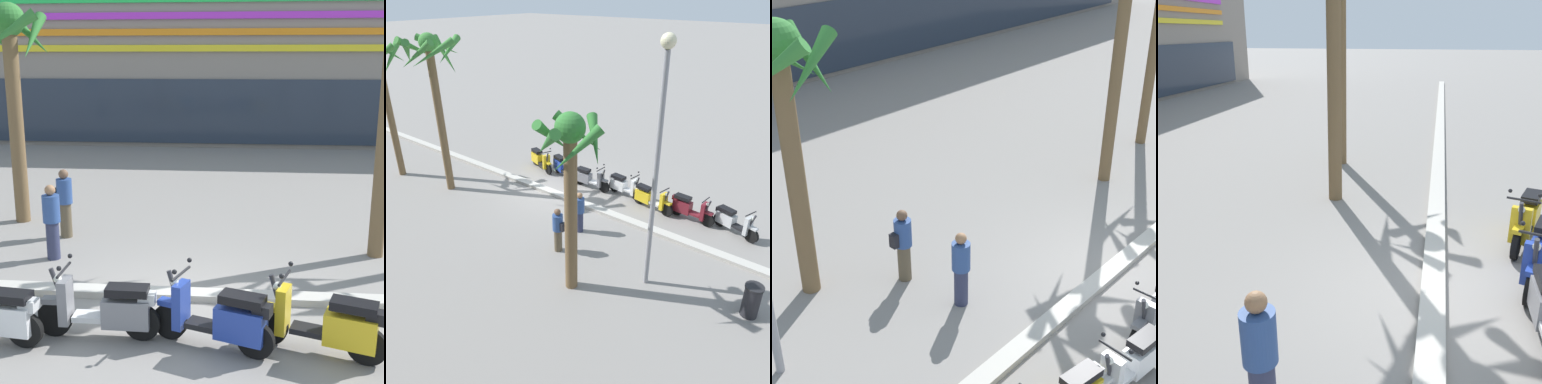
{
  "view_description": "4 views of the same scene",
  "coord_description": "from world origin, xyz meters",
  "views": [
    {
      "loc": [
        0.93,
        -8.04,
        3.94
      ],
      "look_at": [
        -0.02,
        2.37,
        1.34
      ],
      "focal_mm": 50.89,
      "sensor_mm": 36.0,
      "label": 1
    },
    {
      "loc": [
        -10.18,
        11.42,
        7.69
      ],
      "look_at": [
        -2.49,
        1.69,
        1.37
      ],
      "focal_mm": 37.33,
      "sensor_mm": 36.0,
      "label": 2
    },
    {
      "loc": [
        -9.24,
        -4.01,
        6.89
      ],
      "look_at": [
        -1.31,
        3.2,
        1.35
      ],
      "focal_mm": 54.88,
      "sensor_mm": 36.0,
      "label": 3
    },
    {
      "loc": [
        -6.03,
        0.45,
        3.71
      ],
      "look_at": [
        0.43,
        1.71,
        1.37
      ],
      "focal_mm": 42.3,
      "sensor_mm": 36.0,
      "label": 4
    }
  ],
  "objects": [
    {
      "name": "pedestrian_by_palm_tree",
      "position": [
        -2.77,
        1.95,
        0.79
      ],
      "size": [
        0.34,
        0.34,
        1.52
      ],
      "color": "#2D3351",
      "rests_on": "ground"
    },
    {
      "name": "palm_tree_by_mall_entrance",
      "position": [
        6.71,
        3.21,
        4.48
      ],
      "size": [
        2.1,
        2.11,
        5.93
      ],
      "color": "brown",
      "rests_on": "ground"
    },
    {
      "name": "ground_plane",
      "position": [
        0.0,
        0.0,
        0.0
      ],
      "size": [
        200.0,
        200.0,
        0.0
      ],
      "primitive_type": "plane",
      "color": "gray"
    },
    {
      "name": "curb_strip",
      "position": [
        0.0,
        0.36,
        0.06
      ],
      "size": [
        60.0,
        0.36,
        0.12
      ],
      "primitive_type": "cube",
      "color": "#BCB7AD",
      "rests_on": "ground"
    },
    {
      "name": "scooter_blue_gap_after_mid",
      "position": [
        0.71,
        -1.26,
        0.47
      ],
      "size": [
        1.74,
        0.83,
        1.17
      ],
      "color": "black",
      "rests_on": "ground"
    },
    {
      "name": "scooter_yellow_lead_nearest",
      "position": [
        2.15,
        -1.28,
        0.46
      ],
      "size": [
        1.77,
        0.84,
        1.17
      ],
      "color": "black",
      "rests_on": "ground"
    }
  ]
}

